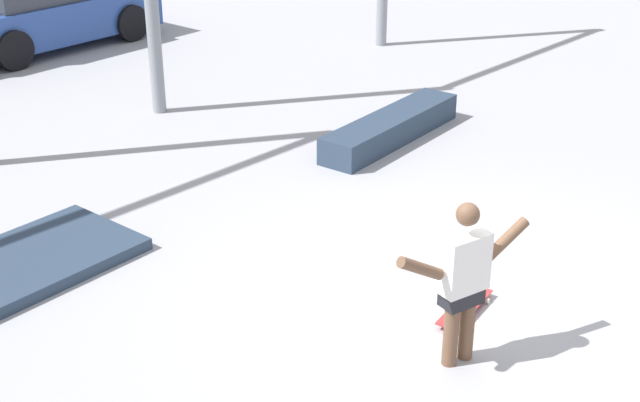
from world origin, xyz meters
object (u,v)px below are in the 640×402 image
skateboard (465,307)px  parked_car_blue (43,10)px  skateboarder (463,278)px  grind_box (391,128)px

skateboard → parked_car_blue: 11.26m
skateboard → parked_car_blue: size_ratio=0.20×
skateboarder → grind_box: size_ratio=0.55×
skateboarder → skateboard: size_ratio=1.74×
skateboarder → skateboard: bearing=43.8°
skateboard → grind_box: 4.44m
skateboard → parked_car_blue: parked_car_blue is taller
grind_box → parked_car_blue: bearing=94.1°
grind_box → parked_car_blue: size_ratio=0.64×
skateboarder → skateboard: 1.05m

